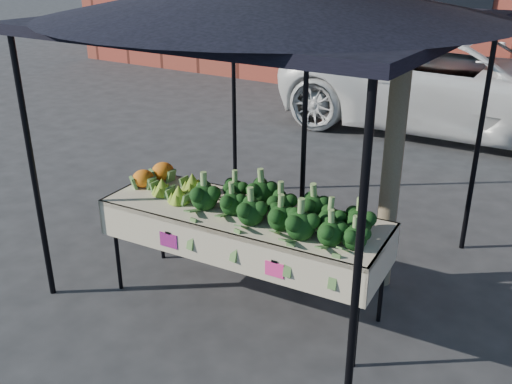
% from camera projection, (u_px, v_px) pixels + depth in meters
% --- Properties ---
extents(ground, '(90.00, 90.00, 0.00)m').
position_uv_depth(ground, '(244.00, 307.00, 4.91)').
color(ground, '#252527').
extents(table, '(2.46, 0.99, 0.90)m').
position_uv_depth(table, '(243.00, 259.00, 4.78)').
color(table, '#C2B49D').
rests_on(table, ground).
extents(canopy, '(3.16, 3.16, 2.74)m').
position_uv_depth(canopy, '(273.00, 134.00, 4.98)').
color(canopy, black).
rests_on(canopy, ground).
extents(broccoli_heap, '(1.55, 0.58, 0.27)m').
position_uv_depth(broccoli_heap, '(282.00, 205.00, 4.39)').
color(broccoli_heap, black).
rests_on(broccoli_heap, table).
extents(romanesco_cluster, '(0.44, 0.48, 0.21)m').
position_uv_depth(romanesco_cluster, '(179.00, 183.00, 4.89)').
color(romanesco_cluster, '#86B32D').
rests_on(romanesco_cluster, table).
extents(cauliflower_pair, '(0.24, 0.44, 0.19)m').
position_uv_depth(cauliflower_pair, '(153.00, 173.00, 5.14)').
color(cauliflower_pair, orange).
rests_on(cauliflower_pair, table).
extents(street_tree, '(2.51, 2.51, 4.95)m').
position_uv_depth(street_tree, '(408.00, 6.00, 4.32)').
color(street_tree, '#1E4C14').
rests_on(street_tree, ground).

